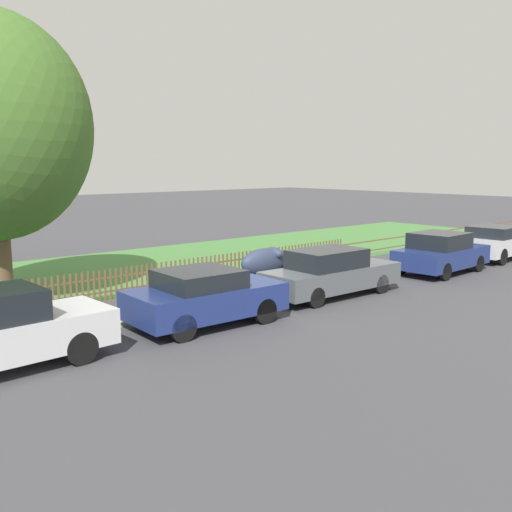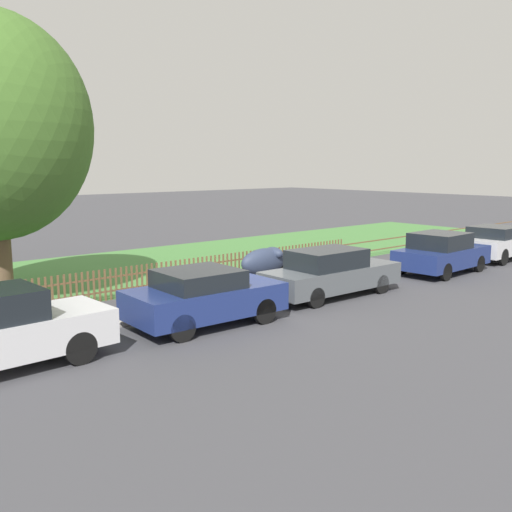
{
  "view_description": "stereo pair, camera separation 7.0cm",
  "coord_description": "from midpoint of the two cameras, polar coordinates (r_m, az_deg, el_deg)",
  "views": [
    {
      "loc": [
        -10.87,
        -12.25,
        3.91
      ],
      "look_at": [
        0.67,
        0.98,
        1.1
      ],
      "focal_mm": 40.0,
      "sensor_mm": 36.0,
      "label": 1
    },
    {
      "loc": [
        -10.81,
        -12.3,
        3.91
      ],
      "look_at": [
        0.67,
        0.98,
        1.1
      ],
      "focal_mm": 40.0,
      "sensor_mm": 36.0,
      "label": 2
    }
  ],
  "objects": [
    {
      "name": "parked_car_navy_estate",
      "position": [
        14.08,
        -5.32,
        -4.02
      ],
      "size": [
        3.9,
        2.02,
        1.4
      ],
      "rotation": [
        0.0,
        0.0,
        -0.04
      ],
      "color": "navy",
      "rests_on": "ground"
    },
    {
      "name": "parked_car_white_van",
      "position": [
        21.8,
        17.92,
        0.31
      ],
      "size": [
        3.99,
        1.97,
        1.5
      ],
      "rotation": [
        0.0,
        0.0,
        0.04
      ],
      "color": "navy",
      "rests_on": "ground"
    },
    {
      "name": "ground_plane",
      "position": [
        16.84,
        0.34,
        -4.33
      ],
      "size": [
        120.0,
        120.0,
        0.0
      ],
      "primitive_type": "plane",
      "color": "#424247"
    },
    {
      "name": "parked_car_grey_coupe",
      "position": [
        25.74,
        22.72,
        1.29
      ],
      "size": [
        3.95,
        1.97,
        1.41
      ],
      "rotation": [
        0.0,
        0.0,
        0.04
      ],
      "color": "silver",
      "rests_on": "ground"
    },
    {
      "name": "parked_car_red_compact",
      "position": [
        17.22,
        7.36,
        -1.67
      ],
      "size": [
        4.63,
        1.74,
        1.44
      ],
      "rotation": [
        0.0,
        0.0,
        -0.03
      ],
      "color": "#51565B",
      "rests_on": "ground"
    },
    {
      "name": "grass_strip",
      "position": [
        22.54,
        -11.69,
        -1.07
      ],
      "size": [
        43.99,
        8.62,
        0.01
      ],
      "primitive_type": "cube",
      "color": "#477F3D",
      "rests_on": "ground"
    },
    {
      "name": "covered_motorcycle",
      "position": [
        19.35,
        0.76,
        -0.52
      ],
      "size": [
        2.0,
        0.83,
        1.13
      ],
      "rotation": [
        0.0,
        0.0,
        -0.0
      ],
      "color": "black",
      "rests_on": "ground"
    },
    {
      "name": "park_fence",
      "position": [
        18.89,
        -5.3,
        -1.45
      ],
      "size": [
        43.99,
        0.05,
        0.93
      ],
      "color": "brown",
      "rests_on": "ground"
    },
    {
      "name": "kerb_stone",
      "position": [
        16.9,
        0.12,
        -4.08
      ],
      "size": [
        43.99,
        0.2,
        0.12
      ],
      "primitive_type": "cube",
      "color": "#B2ADA3",
      "rests_on": "ground"
    }
  ]
}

